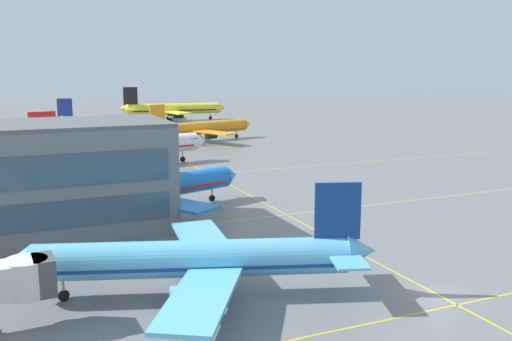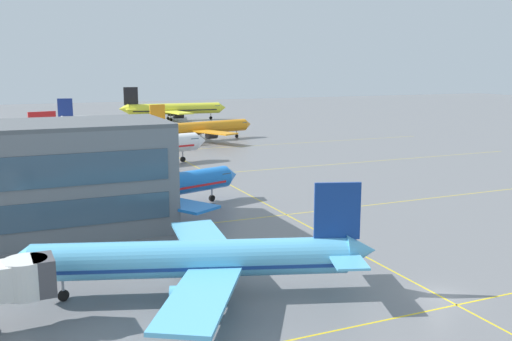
# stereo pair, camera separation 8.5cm
# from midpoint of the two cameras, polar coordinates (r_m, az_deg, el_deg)

# --- Properties ---
(ground_plane) EXTENTS (600.00, 600.00, 0.00)m
(ground_plane) POSITION_cam_midpoint_polar(r_m,az_deg,el_deg) (54.46, 18.13, -11.97)
(ground_plane) COLOR slate
(airliner_front_gate) EXTENTS (31.99, 27.36, 10.21)m
(airliner_front_gate) POSITION_cam_midpoint_polar(r_m,az_deg,el_deg) (50.91, -5.94, -8.88)
(airliner_front_gate) COLOR #5BB7E5
(airliner_front_gate) RESTS_ON ground
(airliner_second_row) EXTENTS (32.18, 27.51, 10.25)m
(airliner_second_row) POSITION_cam_midpoint_polar(r_m,az_deg,el_deg) (79.82, -11.20, -1.91)
(airliner_second_row) COLOR blue
(airliner_second_row) RESTS_ON ground
(airliner_third_row) EXTENTS (38.89, 33.03, 12.17)m
(airliner_third_row) POSITION_cam_midpoint_polar(r_m,az_deg,el_deg) (116.82, -13.43, 2.20)
(airliner_third_row) COLOR white
(airliner_third_row) RESTS_ON ground
(airliner_far_left_stand) EXTENTS (33.71, 28.66, 10.57)m
(airliner_far_left_stand) POSITION_cam_midpoint_polar(r_m,az_deg,el_deg) (157.11, -5.60, 4.28)
(airliner_far_left_stand) COLOR orange
(airliner_far_left_stand) RESTS_ON ground
(airliner_far_right_stand) EXTENTS (34.62, 29.48, 10.80)m
(airliner_far_right_stand) POSITION_cam_midpoint_polar(r_m,az_deg,el_deg) (181.65, -14.40, 4.85)
(airliner_far_right_stand) COLOR white
(airliner_far_right_stand) RESTS_ON ground
(airliner_distant_taxiway) EXTENTS (41.31, 35.57, 12.84)m
(airliner_distant_taxiway) POSITION_cam_midpoint_polar(r_m,az_deg,el_deg) (218.93, -8.32, 6.15)
(airliner_distant_taxiway) COLOR yellow
(airliner_distant_taxiway) RESTS_ON ground
(taxiway_markings) EXTENTS (149.96, 145.33, 0.01)m
(taxiway_markings) POSITION_cam_midpoint_polar(r_m,az_deg,el_deg) (93.63, -1.42, -2.08)
(taxiway_markings) COLOR yellow
(taxiway_markings) RESTS_ON ground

